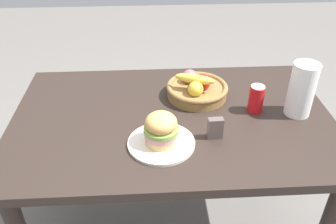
{
  "coord_description": "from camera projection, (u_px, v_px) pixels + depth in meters",
  "views": [
    {
      "loc": [
        -0.1,
        -1.28,
        1.63
      ],
      "look_at": [
        -0.02,
        -0.06,
        0.81
      ],
      "focal_mm": 38.04,
      "sensor_mm": 36.0,
      "label": 1
    }
  ],
  "objects": [
    {
      "name": "fruit_basket",
      "position": [
        197.0,
        88.0,
        1.67
      ],
      "size": [
        0.29,
        0.29,
        0.13
      ],
      "color": "olive",
      "rests_on": "dining_table"
    },
    {
      "name": "paper_towel_roll",
      "position": [
        302.0,
        90.0,
        1.51
      ],
      "size": [
        0.11,
        0.11,
        0.24
      ],
      "primitive_type": "cylinder",
      "color": "white",
      "rests_on": "dining_table"
    },
    {
      "name": "plate",
      "position": [
        161.0,
        143.0,
        1.39
      ],
      "size": [
        0.26,
        0.26,
        0.01
      ],
      "primitive_type": "cylinder",
      "color": "silver",
      "rests_on": "dining_table"
    },
    {
      "name": "dining_table",
      "position": [
        172.0,
        134.0,
        1.62
      ],
      "size": [
        1.4,
        0.9,
        0.75
      ],
      "color": "#2D231E",
      "rests_on": "ground_plane"
    },
    {
      "name": "sandwich",
      "position": [
        161.0,
        129.0,
        1.35
      ],
      "size": [
        0.14,
        0.14,
        0.13
      ],
      "color": "#E5BC75",
      "rests_on": "plate"
    },
    {
      "name": "napkin_holder",
      "position": [
        215.0,
        128.0,
        1.41
      ],
      "size": [
        0.06,
        0.03,
        0.09
      ],
      "primitive_type": "cube",
      "rotation": [
        0.0,
        0.0,
        0.06
      ],
      "color": "#594C47",
      "rests_on": "dining_table"
    },
    {
      "name": "soda_can",
      "position": [
        256.0,
        99.0,
        1.56
      ],
      "size": [
        0.07,
        0.07,
        0.13
      ],
      "color": "red",
      "rests_on": "dining_table"
    }
  ]
}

